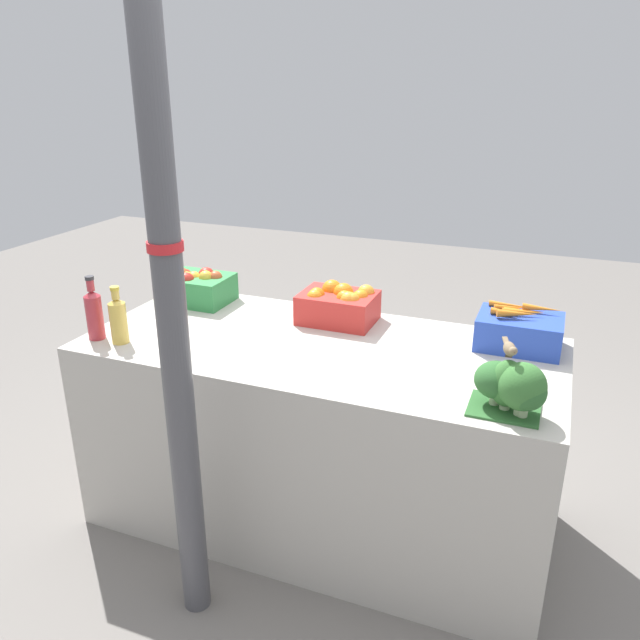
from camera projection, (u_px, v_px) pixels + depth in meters
name	position (u px, v px, depth m)	size (l,w,h in m)	color
ground_plane	(320.00, 515.00, 2.76)	(10.00, 10.00, 0.00)	slate
market_table	(320.00, 434.00, 2.61)	(1.87, 0.84, 0.83)	#B7B2A8
support_pole	(166.00, 260.00, 1.83)	(0.11, 0.11, 2.62)	#4C4C51
apple_crate	(195.00, 286.00, 2.90)	(0.32, 0.24, 0.16)	#2D8442
orange_crate	(339.00, 304.00, 2.66)	(0.32, 0.24, 0.17)	red
carrot_crate	(519.00, 330.00, 2.41)	(0.32, 0.24, 0.16)	#2847B7
broccoli_pile	(513.00, 386.00, 1.92)	(0.23, 0.19, 0.18)	#2D602D
juice_bottle_ruby	(94.00, 313.00, 2.48)	(0.07, 0.07, 0.26)	#B2333D
juice_bottle_golden	(118.00, 319.00, 2.44)	(0.07, 0.07, 0.23)	gold
sparrow_bird	(510.00, 349.00, 1.90)	(0.06, 0.13, 0.05)	#4C3D2D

